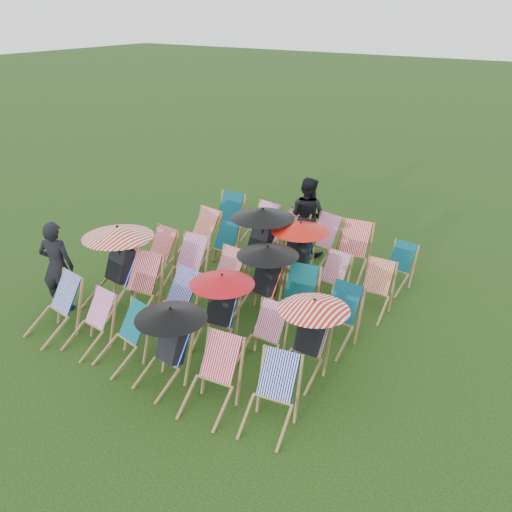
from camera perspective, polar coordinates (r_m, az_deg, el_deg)
The scene contains 33 objects.
ground at distance 10.03m, azimuth -2.05°, elevation -5.37°, with size 100.00×100.00×0.00m, color black.
deckchair_0 at distance 9.67m, azimuth -19.62°, elevation -4.90°, with size 0.75×0.95×0.95m.
deckchair_1 at distance 9.18m, azimuth -16.38°, elevation -6.42°, with size 0.65×0.84×0.85m.
deckchair_2 at distance 8.68m, azimuth -13.25°, elevation -7.89°, with size 0.71×0.89×0.86m.
deckchair_3 at distance 8.02m, azimuth -8.99°, elevation -8.80°, with size 0.99×1.05×1.18m.
deckchair_4 at distance 7.59m, azimuth -4.52°, elevation -12.08°, with size 0.70×0.91×0.93m.
deckchair_5 at distance 7.29m, azimuth 1.45°, elevation -13.89°, with size 0.71×0.90×0.90m.
deckchair_6 at distance 10.18m, azimuth -14.01°, elevation -0.82°, with size 1.22×1.30×1.45m.
deckchair_7 at distance 9.85m, azimuth -11.97°, elevation -3.19°, with size 0.76×0.99×1.01m.
deckchair_8 at distance 9.33m, azimuth -8.50°, elevation -4.68°, with size 0.77×0.97×0.96m.
deckchair_9 at distance 8.79m, azimuth -3.86°, elevation -5.34°, with size 1.00×1.07×1.18m.
deckchair_10 at distance 8.47m, azimuth 0.63°, elevation -8.08°, with size 0.57×0.79×0.84m.
deckchair_11 at distance 8.11m, azimuth 5.15°, elevation -8.06°, with size 1.01×1.04×1.19m.
deckchair_12 at distance 11.00m, azimuth -10.27°, elevation -0.12°, with size 0.73×0.96×0.98m.
deckchair_13 at distance 10.51m, azimuth -7.27°, elevation -1.06°, with size 0.68×0.93×0.99m.
deckchair_14 at distance 10.03m, azimuth -3.56°, elevation -2.35°, with size 0.70×0.92×0.94m.
deckchair_15 at distance 9.60m, azimuth 0.61°, elevation -2.35°, with size 1.05×1.11×1.24m.
deckchair_16 at distance 9.35m, azimuth 3.99°, elevation -4.44°, with size 0.78×0.97×0.95m.
deckchair_17 at distance 8.95m, azimuth 7.96°, elevation -6.19°, with size 0.65×0.87×0.91m.
deckchair_18 at distance 11.76m, azimuth -6.03°, elevation 1.89°, with size 0.82×1.03×1.02m.
deckchair_19 at distance 11.42m, azimuth -3.68°, elevation 0.85°, with size 0.60×0.82×0.86m.
deckchair_20 at distance 10.80m, azimuth 0.08°, elevation 1.33°, with size 1.20×1.28×1.42m.
deckchair_21 at distance 10.52m, azimuth 4.00°, elevation 0.14°, with size 1.07×1.16×1.27m.
deckchair_22 at distance 10.17m, azimuth 7.20°, elevation -2.41°, with size 0.66×0.85×0.86m.
deckchair_23 at distance 9.95m, azimuth 11.66°, elevation -3.34°, with size 0.60×0.82×0.86m.
deckchair_24 at distance 12.67m, azimuth -3.31°, elevation 3.67°, with size 0.72×0.98×1.03m.
deckchair_25 at distance 12.12m, azimuth 0.02°, elevation 2.68°, with size 0.81×1.02×1.00m.
deckchair_26 at distance 11.78m, azimuth 3.04°, elevation 1.85°, with size 0.78×0.98×0.95m.
deckchair_27 at distance 11.53m, azimuth 6.13°, elevation 1.34°, with size 0.83×1.02×0.99m.
deckchair_28 at distance 11.14m, azimuth 9.41°, elevation 0.37°, with size 0.77×1.00×1.02m.
deckchair_29 at distance 10.92m, azimuth 13.78°, elevation -1.12°, with size 0.64×0.82×0.82m.
person_left at distance 10.28m, azimuth -19.28°, elevation -0.97°, with size 0.59×0.39×1.62m, color black.
person_rear at distance 12.00m, azimuth 5.14°, elevation 4.03°, with size 0.81×0.63×1.66m, color black.
Camera 1 is at (5.13, -7.06, 4.94)m, focal length 40.00 mm.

